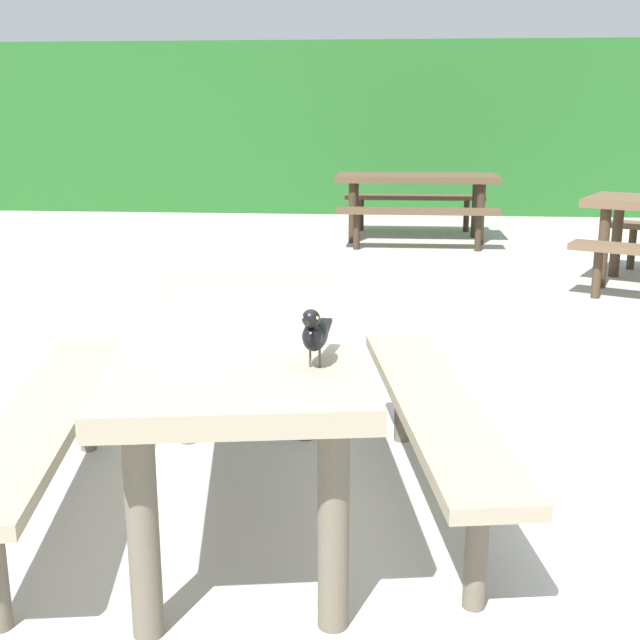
# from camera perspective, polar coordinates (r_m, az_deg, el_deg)

# --- Properties ---
(ground_plane) EXTENTS (60.00, 60.00, 0.00)m
(ground_plane) POSITION_cam_1_polar(r_m,az_deg,el_deg) (3.20, -3.31, -12.69)
(ground_plane) COLOR #B7B5AD
(hedge_wall) EXTENTS (28.00, 1.63, 2.36)m
(hedge_wall) POSITION_cam_1_polar(r_m,az_deg,el_deg) (12.38, 3.14, 13.28)
(hedge_wall) COLOR #235B23
(hedge_wall) RESTS_ON ground
(picnic_table_foreground) EXTENTS (1.93, 1.96, 0.74)m
(picnic_table_foreground) POSITION_cam_1_polar(r_m,az_deg,el_deg) (2.92, -5.50, -3.61)
(picnic_table_foreground) COLOR gray
(picnic_table_foreground) RESTS_ON ground
(bird_grackle) EXTENTS (0.09, 0.29, 0.18)m
(bird_grackle) POSITION_cam_1_polar(r_m,az_deg,el_deg) (2.33, -0.38, -0.93)
(bird_grackle) COLOR black
(bird_grackle) RESTS_ON picnic_table_foreground
(picnic_table_mid_right) EXTENTS (1.80, 1.69, 0.74)m
(picnic_table_mid_right) POSITION_cam_1_polar(r_m,az_deg,el_deg) (9.37, 6.73, 8.95)
(picnic_table_mid_right) COLOR brown
(picnic_table_mid_right) RESTS_ON ground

